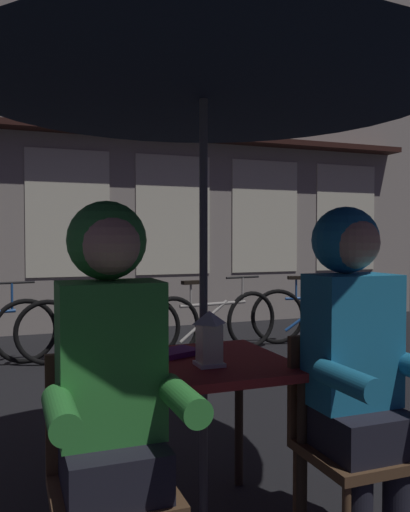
{
  "coord_description": "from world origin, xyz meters",
  "views": [
    {
      "loc": [
        -0.79,
        -2.14,
        1.27
      ],
      "look_at": [
        0.0,
        -0.02,
        1.2
      ],
      "focal_mm": 36.94,
      "sensor_mm": 36.0,
      "label": 1
    }
  ],
  "objects_px": {
    "patio_umbrella": "(203,55)",
    "chair_right": "(346,432)",
    "bicycle_third": "(99,328)",
    "lantern": "(209,337)",
    "person_right_hooded": "(356,347)",
    "book": "(176,352)",
    "chair_left": "(109,468)",
    "person_left_hooded": "(112,368)",
    "bicycle_fifth": "(319,314)",
    "cafe_table": "(203,383)",
    "bicycle_fourth": "(213,322)"
  },
  "relations": [
    {
      "from": "chair_right",
      "to": "bicycle_fourth",
      "type": "relative_size",
      "value": 0.52
    },
    {
      "from": "person_left_hooded",
      "to": "bicycle_fourth",
      "type": "xyz_separation_m",
      "value": [
        1.8,
        3.66,
        -0.5
      ]
    },
    {
      "from": "cafe_table",
      "to": "lantern",
      "type": "xyz_separation_m",
      "value": [
        -0.01,
        -0.1,
        0.22
      ]
    },
    {
      "from": "patio_umbrella",
      "to": "person_left_hooded",
      "type": "distance_m",
      "value": 1.37
    },
    {
      "from": "chair_right",
      "to": "person_right_hooded",
      "type": "bearing_deg",
      "value": -90.0
    },
    {
      "from": "bicycle_third",
      "to": "bicycle_fourth",
      "type": "distance_m",
      "value": 1.24
    },
    {
      "from": "bicycle_third",
      "to": "chair_left",
      "type": "bearing_deg",
      "value": -98.68
    },
    {
      "from": "person_right_hooded",
      "to": "book",
      "type": "height_order",
      "value": "person_right_hooded"
    },
    {
      "from": "cafe_table",
      "to": "patio_umbrella",
      "type": "height_order",
      "value": "patio_umbrella"
    },
    {
      "from": "chair_right",
      "to": "person_left_hooded",
      "type": "distance_m",
      "value": 1.03
    },
    {
      "from": "patio_umbrella",
      "to": "bicycle_fourth",
      "type": "xyz_separation_m",
      "value": [
        1.32,
        3.23,
        -1.71
      ]
    },
    {
      "from": "book",
      "to": "patio_umbrella",
      "type": "bearing_deg",
      "value": -81.74
    },
    {
      "from": "cafe_table",
      "to": "bicycle_fifth",
      "type": "relative_size",
      "value": 0.45
    },
    {
      "from": "cafe_table",
      "to": "bicycle_third",
      "type": "distance_m",
      "value": 3.26
    },
    {
      "from": "bicycle_fifth",
      "to": "bicycle_third",
      "type": "bearing_deg",
      "value": -178.69
    },
    {
      "from": "chair_right",
      "to": "chair_left",
      "type": "bearing_deg",
      "value": 180.0
    },
    {
      "from": "person_right_hooded",
      "to": "bicycle_third",
      "type": "relative_size",
      "value": 0.84
    },
    {
      "from": "chair_right",
      "to": "book",
      "type": "bearing_deg",
      "value": 137.88
    },
    {
      "from": "chair_right",
      "to": "bicycle_third",
      "type": "distance_m",
      "value": 3.64
    },
    {
      "from": "bicycle_fourth",
      "to": "lantern",
      "type": "bearing_deg",
      "value": -111.72
    },
    {
      "from": "chair_left",
      "to": "person_right_hooded",
      "type": "height_order",
      "value": "person_right_hooded"
    },
    {
      "from": "chair_left",
      "to": "chair_right",
      "type": "bearing_deg",
      "value": 0.0
    },
    {
      "from": "lantern",
      "to": "book",
      "type": "bearing_deg",
      "value": 105.84
    },
    {
      "from": "chair_right",
      "to": "cafe_table",
      "type": "bearing_deg",
      "value": 142.45
    },
    {
      "from": "bicycle_fifth",
      "to": "book",
      "type": "bearing_deg",
      "value": -131.43
    },
    {
      "from": "person_right_hooded",
      "to": "bicycle_fourth",
      "type": "relative_size",
      "value": 0.84
    },
    {
      "from": "person_right_hooded",
      "to": "lantern",
      "type": "bearing_deg",
      "value": 146.75
    },
    {
      "from": "patio_umbrella",
      "to": "person_left_hooded",
      "type": "height_order",
      "value": "patio_umbrella"
    },
    {
      "from": "chair_left",
      "to": "book",
      "type": "relative_size",
      "value": 4.35
    },
    {
      "from": "bicycle_fifth",
      "to": "chair_left",
      "type": "bearing_deg",
      "value": -131.0
    },
    {
      "from": "patio_umbrella",
      "to": "lantern",
      "type": "bearing_deg",
      "value": -97.03
    },
    {
      "from": "cafe_table",
      "to": "book",
      "type": "height_order",
      "value": "book"
    },
    {
      "from": "bicycle_third",
      "to": "book",
      "type": "bearing_deg",
      "value": -92.81
    },
    {
      "from": "bicycle_third",
      "to": "bicycle_fifth",
      "type": "xyz_separation_m",
      "value": [
        2.64,
        0.06,
        0.0
      ]
    },
    {
      "from": "chair_right",
      "to": "person_right_hooded",
      "type": "relative_size",
      "value": 0.62
    },
    {
      "from": "chair_left",
      "to": "cafe_table",
      "type": "bearing_deg",
      "value": 37.55
    },
    {
      "from": "lantern",
      "to": "chair_right",
      "type": "height_order",
      "value": "lantern"
    },
    {
      "from": "patio_umbrella",
      "to": "lantern",
      "type": "relative_size",
      "value": 10.0
    },
    {
      "from": "person_left_hooded",
      "to": "book",
      "type": "relative_size",
      "value": 7.0
    },
    {
      "from": "chair_left",
      "to": "bicycle_fourth",
      "type": "height_order",
      "value": "chair_left"
    },
    {
      "from": "lantern",
      "to": "chair_right",
      "type": "xyz_separation_m",
      "value": [
        0.49,
        -0.27,
        -0.37
      ]
    },
    {
      "from": "chair_left",
      "to": "person_left_hooded",
      "type": "relative_size",
      "value": 0.62
    },
    {
      "from": "cafe_table",
      "to": "bicycle_fifth",
      "type": "bearing_deg",
      "value": 50.61
    },
    {
      "from": "person_left_hooded",
      "to": "patio_umbrella",
      "type": "bearing_deg",
      "value": 41.57
    },
    {
      "from": "patio_umbrella",
      "to": "chair_right",
      "type": "height_order",
      "value": "patio_umbrella"
    },
    {
      "from": "bicycle_fifth",
      "to": "bicycle_fourth",
      "type": "bearing_deg",
      "value": -176.98
    },
    {
      "from": "bicycle_fifth",
      "to": "book",
      "type": "relative_size",
      "value": 8.22
    },
    {
      "from": "person_left_hooded",
      "to": "person_right_hooded",
      "type": "height_order",
      "value": "same"
    },
    {
      "from": "cafe_table",
      "to": "person_right_hooded",
      "type": "relative_size",
      "value": 0.53
    },
    {
      "from": "bicycle_fourth",
      "to": "bicycle_fifth",
      "type": "xyz_separation_m",
      "value": [
        1.4,
        0.07,
        0.0
      ]
    }
  ]
}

